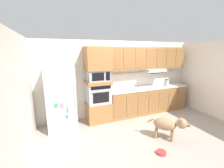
% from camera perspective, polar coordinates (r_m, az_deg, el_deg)
% --- Properties ---
extents(ground_plane, '(9.60, 9.60, 0.00)m').
position_cam_1_polar(ground_plane, '(4.72, 9.07, -15.19)').
color(ground_plane, '#9E9389').
extents(back_kitchen_wall, '(6.20, 0.12, 2.50)m').
position_cam_1_polar(back_kitchen_wall, '(5.24, 3.23, 2.25)').
color(back_kitchen_wall, beige).
rests_on(back_kitchen_wall, ground).
extents(side_panel_left, '(0.12, 7.10, 2.50)m').
position_cam_1_polar(side_panel_left, '(3.70, -30.44, -3.79)').
color(side_panel_left, beige).
rests_on(side_panel_left, ground).
extents(side_panel_right, '(0.12, 7.10, 2.50)m').
position_cam_1_polar(side_panel_right, '(6.22, 32.12, 1.97)').
color(side_panel_right, silver).
rests_on(side_panel_right, ground).
extents(refrigerator, '(0.76, 0.73, 1.76)m').
position_cam_1_polar(refrigerator, '(4.42, -18.90, -5.30)').
color(refrigerator, white).
rests_on(refrigerator, ground).
extents(oven_base_cabinet, '(0.74, 0.62, 0.60)m').
position_cam_1_polar(oven_base_cabinet, '(4.86, -5.13, -10.31)').
color(oven_base_cabinet, '#996638').
rests_on(oven_base_cabinet, ground).
extents(built_in_oven, '(0.70, 0.62, 0.60)m').
position_cam_1_polar(built_in_oven, '(4.66, -5.26, -3.50)').
color(built_in_oven, '#A8AAAF').
rests_on(built_in_oven, oven_base_cabinet).
extents(appliance_mid_shelf, '(0.74, 0.62, 0.10)m').
position_cam_1_polar(appliance_mid_shelf, '(4.58, -5.36, 0.73)').
color(appliance_mid_shelf, '#996638').
rests_on(appliance_mid_shelf, built_in_oven).
extents(microwave, '(0.64, 0.54, 0.32)m').
position_cam_1_polar(microwave, '(4.54, -5.40, 3.32)').
color(microwave, '#A8AAAF').
rests_on(microwave, appliance_mid_shelf).
extents(appliance_upper_cabinet, '(0.74, 0.62, 0.68)m').
position_cam_1_polar(appliance_upper_cabinet, '(4.49, -5.54, 9.64)').
color(appliance_upper_cabinet, '#996638').
rests_on(appliance_upper_cabinet, microwave).
extents(lower_cabinet_run, '(2.98, 0.63, 0.88)m').
position_cam_1_polar(lower_cabinet_run, '(5.60, 13.41, -5.96)').
color(lower_cabinet_run, '#996638').
rests_on(lower_cabinet_run, ground).
extents(countertop_slab, '(3.02, 0.64, 0.04)m').
position_cam_1_polar(countertop_slab, '(5.48, 13.63, -1.38)').
color(countertop_slab, beige).
rests_on(countertop_slab, lower_cabinet_run).
extents(backsplash_panel, '(3.02, 0.02, 0.50)m').
position_cam_1_polar(backsplash_panel, '(5.65, 12.06, 1.92)').
color(backsplash_panel, silver).
rests_on(backsplash_panel, countertop_slab).
extents(upper_cabinet_with_hood, '(2.98, 0.48, 0.88)m').
position_cam_1_polar(upper_cabinet_with_hood, '(5.44, 13.55, 9.22)').
color(upper_cabinet_with_hood, '#996638').
rests_on(upper_cabinet_with_hood, backsplash_panel).
extents(screwdriver, '(0.16, 0.17, 0.03)m').
position_cam_1_polar(screwdriver, '(5.19, 6.66, -1.50)').
color(screwdriver, blue).
rests_on(screwdriver, countertop_slab).
extents(electric_kettle, '(0.17, 0.17, 0.24)m').
position_cam_1_polar(electric_kettle, '(5.89, 19.97, 0.50)').
color(electric_kettle, '#A8AAAF').
rests_on(electric_kettle, countertop_slab).
extents(dog, '(0.78, 0.75, 0.62)m').
position_cam_1_polar(dog, '(4.10, 20.62, -14.12)').
color(dog, '#997551').
rests_on(dog, ground).
extents(dog_food_bowl, '(0.20, 0.20, 0.06)m').
position_cam_1_polar(dog_food_bowl, '(3.72, 18.19, -23.40)').
color(dog_food_bowl, red).
rests_on(dog_food_bowl, ground).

